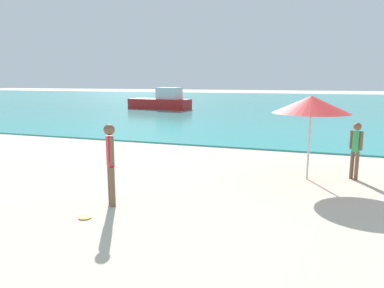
# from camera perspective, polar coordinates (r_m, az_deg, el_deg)

# --- Properties ---
(water) EXTENTS (160.00, 60.00, 0.06)m
(water) POSITION_cam_1_polar(r_m,az_deg,el_deg) (43.14, 15.93, 6.44)
(water) COLOR teal
(water) RESTS_ON ground
(person_standing) EXTENTS (0.30, 0.29, 1.69)m
(person_standing) POSITION_cam_1_polar(r_m,az_deg,el_deg) (7.34, -13.01, -2.52)
(person_standing) COLOR brown
(person_standing) RESTS_ON ground
(frisbee) EXTENTS (0.24, 0.24, 0.03)m
(frisbee) POSITION_cam_1_polar(r_m,az_deg,el_deg) (7.06, -16.84, -11.23)
(frisbee) COLOR orange
(frisbee) RESTS_ON ground
(person_distant) EXTENTS (0.30, 0.22, 1.49)m
(person_distant) POSITION_cam_1_polar(r_m,az_deg,el_deg) (10.03, 24.88, -0.50)
(person_distant) COLOR brown
(person_distant) RESTS_ON ground
(boat_near) EXTENTS (5.79, 2.51, 1.90)m
(boat_near) POSITION_cam_1_polar(r_m,az_deg,el_deg) (31.61, -4.94, 6.82)
(boat_near) COLOR red
(boat_near) RESTS_ON water
(beach_umbrella) EXTENTS (1.94, 1.94, 2.16)m
(beach_umbrella) POSITION_cam_1_polar(r_m,az_deg,el_deg) (9.47, 18.66, 6.04)
(beach_umbrella) COLOR #B7B7BC
(beach_umbrella) RESTS_ON ground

